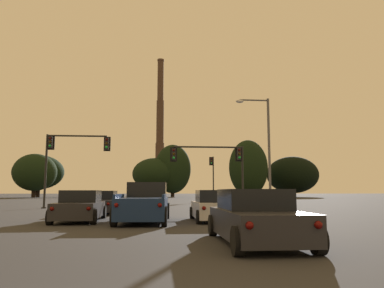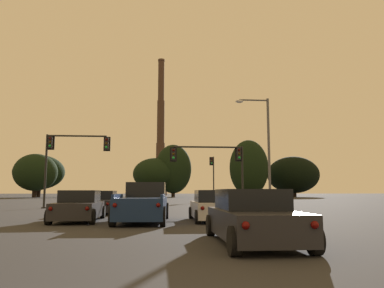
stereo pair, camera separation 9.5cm
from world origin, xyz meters
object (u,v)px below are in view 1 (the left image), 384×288
Objects in this scene: smokestack at (160,141)px; traffic_light_overhead_right at (217,160)px; traffic_light_overhead_left at (68,152)px; sedan_right_lane_third at (255,218)px; hatchback_right_lane_second at (213,207)px; sedan_left_lane_front at (102,203)px; street_lamp at (264,141)px; sedan_left_lane_second at (80,207)px; pickup_truck_center_lane_second at (145,204)px; traffic_light_far_right at (212,172)px.

traffic_light_overhead_right is at bearing -87.74° from smokestack.
traffic_light_overhead_left is at bearing 176.45° from traffic_light_overhead_right.
hatchback_right_lane_second is at bearing 90.27° from sedan_right_lane_third.
smokestack is (3.83, 126.04, 21.23)m from sedan_left_lane_front.
sedan_left_lane_second is at bearing -137.97° from street_lamp.
sedan_left_lane_front is 11.82m from traffic_light_overhead_right.
traffic_light_overhead_right is at bearing 83.81° from sedan_right_lane_third.
street_lamp reaches higher than pickup_truck_center_lane_second.
sedan_right_lane_third is at bearing -96.39° from traffic_light_overhead_right.
sedan_left_lane_second is 133.71m from smokestack.
traffic_light_overhead_right is at bearing 41.57° from sedan_left_lane_front.
traffic_light_far_right is (11.48, 31.13, 3.63)m from sedan_left_lane_front.
street_lamp is (5.77, 18.93, 4.69)m from sedan_right_lane_third.
sedan_left_lane_front is 33.38m from traffic_light_far_right.
pickup_truck_center_lane_second reaches higher than sedan_right_lane_third.
street_lamp is at bearing 63.01° from hatchback_right_lane_second.
smokestack is at bearing 91.13° from sedan_right_lane_third.
traffic_light_far_right is 0.12× the size of smokestack.
traffic_light_overhead_right is 4.44m from street_lamp.
traffic_light_overhead_left is (-10.26, 14.75, 4.07)m from hatchback_right_lane_second.
traffic_light_overhead_right reaches higher than pickup_truck_center_lane_second.
hatchback_right_lane_second is at bearing -7.25° from sedan_left_lane_second.
sedan_right_lane_third is at bearing -106.96° from street_lamp.
sedan_right_lane_third is (0.01, -7.56, 0.00)m from hatchback_right_lane_second.
pickup_truck_center_lane_second is 8.22m from sedan_right_lane_third.
smokestack is at bearing 94.61° from traffic_light_far_right.
hatchback_right_lane_second is 0.66× the size of traffic_light_overhead_left.
traffic_light_overhead_right reaches higher than sedan_right_lane_third.
smokestack is at bearing 93.79° from street_lamp.
traffic_light_far_right is (8.58, 37.60, 3.49)m from pickup_truck_center_lane_second.
sedan_left_lane_second is 0.54× the size of street_lamp.
smokestack reaches higher than sedan_left_lane_front.
traffic_light_far_right reaches higher than pickup_truck_center_lane_second.
sedan_left_lane_front is (0.11, 5.91, 0.00)m from sedan_left_lane_second.
pickup_truck_center_lane_second is at bearing -64.35° from traffic_light_overhead_left.
sedan_right_lane_third is (3.19, -7.57, -0.14)m from pickup_truck_center_lane_second.
pickup_truck_center_lane_second reaches higher than sedan_left_lane_second.
sedan_left_lane_second is 0.85× the size of pickup_truck_center_lane_second.
traffic_light_overhead_left is 16.40m from street_lamp.
sedan_right_lane_third is at bearing -65.30° from traffic_light_overhead_left.
sedan_right_lane_third is 0.76× the size of traffic_light_overhead_left.
smokestack is (-2.25, 132.53, 21.23)m from hatchback_right_lane_second.
hatchback_right_lane_second is 18.42m from traffic_light_overhead_left.
traffic_light_overhead_right is (-2.98, -23.65, -0.24)m from traffic_light_far_right.
traffic_light_overhead_right is at bearing -3.55° from traffic_light_overhead_left.
sedan_left_lane_second is 16.28m from traffic_light_overhead_right.
smokestack is at bearing 86.33° from sedan_left_lane_second.
smokestack reaches higher than hatchback_right_lane_second.
sedan_left_lane_second and sedan_right_lane_third have the same top height.
hatchback_right_lane_second is 0.46× the size of street_lamp.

